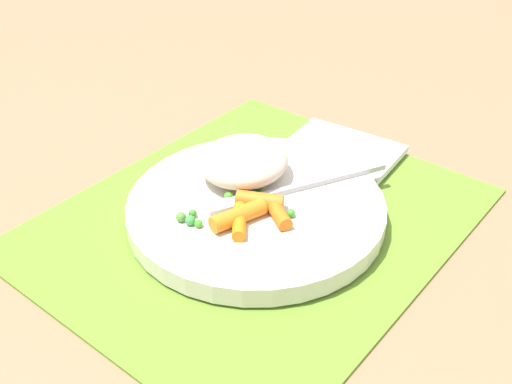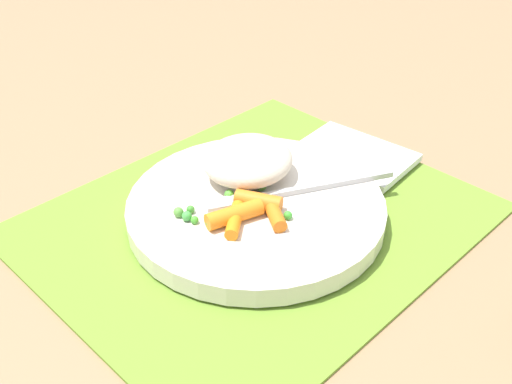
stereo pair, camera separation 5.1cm
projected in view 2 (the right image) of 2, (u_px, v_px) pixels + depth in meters
The scene contains 8 objects.
ground_plane at pixel (256, 221), 0.61m from camera, with size 2.40×2.40×0.00m, color #997551.
placemat at pixel (256, 219), 0.61m from camera, with size 0.41×0.35×0.01m, color olive.
plate at pixel (256, 209), 0.61m from camera, with size 0.25×0.25×0.02m, color silver.
rice_mound at pixel (248, 160), 0.63m from camera, with size 0.09×0.09×0.04m, color beige.
carrot_portion at pixel (248, 211), 0.57m from camera, with size 0.08×0.07×0.02m.
pea_scatter at pixel (218, 208), 0.58m from camera, with size 0.09×0.08×0.01m.
fork at pixel (283, 193), 0.61m from camera, with size 0.18×0.10×0.01m.
napkin at pixel (352, 153), 0.70m from camera, with size 0.09×0.12×0.01m, color white.
Camera 2 is at (0.35, 0.35, 0.37)m, focal length 43.63 mm.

